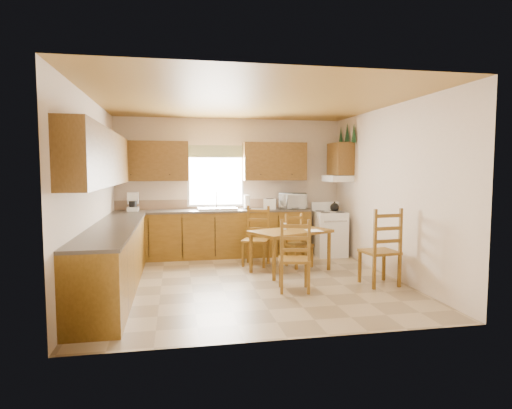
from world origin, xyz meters
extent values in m
plane|color=tan|center=(0.00, 0.00, 0.00)|extent=(4.50, 4.50, 0.00)
plane|color=olive|center=(0.00, 0.00, 2.70)|extent=(4.50, 4.50, 0.00)
plane|color=beige|center=(-2.25, 0.00, 1.35)|extent=(4.50, 4.50, 0.00)
plane|color=beige|center=(2.25, 0.00, 1.35)|extent=(4.50, 4.50, 0.00)
plane|color=beige|center=(0.00, 2.25, 1.35)|extent=(4.50, 4.50, 0.00)
plane|color=beige|center=(0.00, -2.25, 1.35)|extent=(4.50, 4.50, 0.00)
cube|color=brown|center=(-0.38, 1.95, 0.44)|extent=(3.75, 0.60, 0.88)
cube|color=brown|center=(-1.95, -0.15, 0.44)|extent=(0.60, 3.60, 0.88)
cube|color=#4A423A|center=(-0.38, 1.95, 0.90)|extent=(3.75, 0.63, 0.04)
cube|color=#4A423A|center=(-1.95, -0.15, 0.90)|extent=(0.63, 3.60, 0.04)
cube|color=#94765B|center=(-0.38, 2.24, 1.01)|extent=(3.75, 0.01, 0.18)
cube|color=brown|center=(-1.55, 2.08, 1.85)|extent=(1.41, 0.33, 0.75)
cube|color=brown|center=(0.86, 2.08, 1.85)|extent=(1.25, 0.33, 0.75)
cube|color=brown|center=(-2.08, -0.15, 1.85)|extent=(0.33, 3.60, 0.75)
cube|color=brown|center=(2.08, 1.65, 1.90)|extent=(0.33, 0.62, 0.62)
cube|color=white|center=(2.03, 1.65, 1.52)|extent=(0.44, 0.62, 0.12)
cube|color=white|center=(-0.30, 2.22, 1.55)|extent=(1.13, 0.02, 1.18)
cube|color=white|center=(-0.30, 2.21, 1.55)|extent=(1.05, 0.01, 1.10)
cube|color=#4B6738|center=(-0.30, 2.19, 2.05)|extent=(1.19, 0.01, 0.24)
cube|color=silver|center=(-0.30, 1.95, 0.94)|extent=(0.75, 0.45, 0.04)
cone|color=#1A4226|center=(2.21, 1.33, 2.38)|extent=(0.22, 0.22, 0.36)
cone|color=#1A4226|center=(2.21, 1.65, 2.42)|extent=(0.22, 0.22, 0.36)
cone|color=#1A4226|center=(2.21, 1.97, 2.38)|extent=(0.22, 0.22, 0.36)
cube|color=white|center=(1.88, 1.64, 0.43)|extent=(0.60, 0.62, 0.85)
cube|color=white|center=(-1.88, 1.97, 1.10)|extent=(0.29, 0.31, 0.35)
cylinder|color=white|center=(0.28, 1.98, 1.06)|extent=(0.14, 0.14, 0.28)
cube|color=white|center=(0.73, 1.91, 1.02)|extent=(0.28, 0.22, 0.20)
imported|color=white|center=(1.20, 1.93, 1.07)|extent=(0.57, 0.46, 0.30)
cube|color=brown|center=(0.78, 0.52, 0.35)|extent=(1.49, 1.22, 0.69)
cube|color=brown|center=(0.53, -0.58, 0.51)|extent=(0.50, 0.48, 1.02)
cube|color=brown|center=(1.85, -0.52, 0.57)|extent=(0.52, 0.50, 1.14)
cube|color=brown|center=(1.01, 0.83, 0.46)|extent=(0.48, 0.47, 0.91)
cube|color=brown|center=(0.29, 1.07, 0.52)|extent=(0.57, 0.56, 1.04)
cube|color=white|center=(1.14, 0.41, 0.70)|extent=(0.26, 0.32, 0.00)
cube|color=white|center=(0.68, 0.61, 0.75)|extent=(0.09, 0.04, 0.11)
camera|label=1|loc=(-1.09, -6.28, 1.71)|focal=30.00mm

